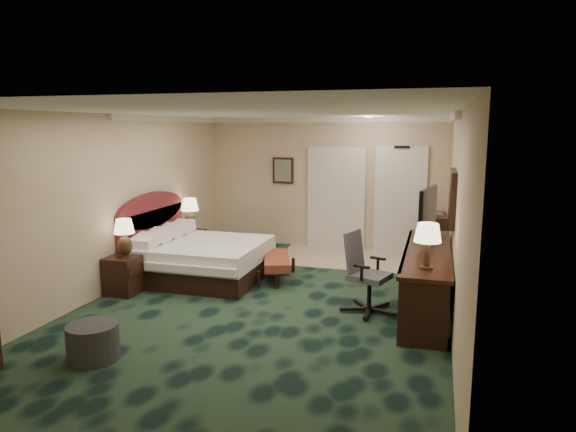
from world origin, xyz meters
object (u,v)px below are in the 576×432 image
(lamp_far, at_px, (190,215))
(bed_bench, at_px, (277,268))
(nightstand_far, at_px, (192,244))
(desk_chair, at_px, (370,273))
(tv, at_px, (428,213))
(minibar, at_px, (433,237))
(bed, at_px, (204,260))
(nightstand_near, at_px, (125,275))
(ottoman, at_px, (93,342))
(lamp_near, at_px, (125,238))
(desk, at_px, (426,279))

(lamp_far, xyz_separation_m, bed_bench, (2.01, -0.87, -0.66))
(nightstand_far, distance_m, desk_chair, 4.23)
(nightstand_far, relative_size, tv, 0.54)
(minibar, bearing_deg, lamp_far, -165.63)
(nightstand_far, xyz_separation_m, desk_chair, (3.70, -2.03, 0.28))
(bed, bearing_deg, nightstand_near, -127.55)
(bed, bearing_deg, lamp_far, 126.00)
(bed_bench, distance_m, tv, 2.59)
(ottoman, distance_m, tv, 4.92)
(nightstand_near, xyz_separation_m, lamp_far, (-0.01, 2.21, 0.57))
(nightstand_near, height_order, bed_bench, nightstand_near)
(tv, bearing_deg, minibar, 98.26)
(nightstand_far, distance_m, bed_bench, 2.22)
(nightstand_near, relative_size, bed_bench, 0.50)
(lamp_near, xyz_separation_m, tv, (4.35, 1.34, 0.36))
(nightstand_far, height_order, tv, tv)
(nightstand_far, bearing_deg, desk, -20.43)
(ottoman, distance_m, minibar, 6.46)
(bed_bench, height_order, ottoman, ottoman)
(nightstand_near, relative_size, ottoman, 1.03)
(nightstand_near, distance_m, desk_chair, 3.70)
(lamp_far, bearing_deg, lamp_near, -88.84)
(ottoman, height_order, desk, desk)
(bed, relative_size, desk_chair, 1.77)
(desk_chair, xyz_separation_m, minibar, (0.78, 3.13, -0.11))
(lamp_near, bearing_deg, bed, 53.92)
(lamp_near, height_order, bed_bench, lamp_near)
(tv, xyz_separation_m, desk_chair, (-0.70, -1.11, -0.67))
(nightstand_near, distance_m, bed_bench, 2.41)
(bed, xyz_separation_m, lamp_far, (-0.83, 1.14, 0.55))
(bed, xyz_separation_m, minibar, (3.65, 2.29, 0.14))
(bed, height_order, lamp_near, lamp_near)
(lamp_far, bearing_deg, bed, -54.00)
(minibar, bearing_deg, bed, -147.92)
(nightstand_near, bearing_deg, lamp_far, 90.16)
(lamp_far, relative_size, desk, 0.22)
(lamp_near, xyz_separation_m, lamp_far, (-0.04, 2.21, -0.01))
(lamp_near, xyz_separation_m, ottoman, (0.96, -2.08, -0.66))
(bed, distance_m, lamp_far, 1.51)
(tv, bearing_deg, lamp_far, 179.22)
(lamp_near, relative_size, minibar, 0.65)
(lamp_far, distance_m, ottoman, 4.46)
(nightstand_near, height_order, ottoman, nightstand_near)
(bed, height_order, tv, tv)
(desk, bearing_deg, lamp_near, -172.12)
(nightstand_far, height_order, bed_bench, nightstand_far)
(lamp_far, bearing_deg, bed_bench, -23.41)
(nightstand_near, distance_m, tv, 4.68)
(desk_chair, bearing_deg, tv, 74.99)
(bed_bench, distance_m, minibar, 3.19)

